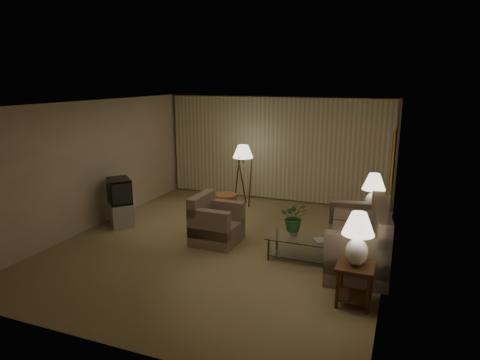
{
  "coord_description": "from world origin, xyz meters",
  "views": [
    {
      "loc": [
        3.17,
        -7.16,
        3.15
      ],
      "look_at": [
        0.11,
        0.6,
        1.15
      ],
      "focal_mm": 32.0,
      "sensor_mm": 36.0,
      "label": 1
    }
  ],
  "objects_px": {
    "sofa": "(356,241)",
    "coffee_table": "(302,244)",
    "armchair": "(217,224)",
    "side_table_far": "(371,222)",
    "ottoman": "(225,202)",
    "tv_cabinet": "(121,213)",
    "floor_lamp": "(243,174)",
    "table_lamp_far": "(374,190)",
    "vase": "(294,232)",
    "crt_tv": "(119,191)",
    "side_table_near": "(355,277)",
    "table_lamp_near": "(358,234)"
  },
  "relations": [
    {
      "from": "table_lamp_far",
      "to": "crt_tv",
      "type": "xyz_separation_m",
      "value": [
        -5.2,
        -0.98,
        -0.29
      ]
    },
    {
      "from": "side_table_near",
      "to": "table_lamp_near",
      "type": "xyz_separation_m",
      "value": [
        -0.0,
        0.0,
        0.65
      ]
    },
    {
      "from": "side_table_near",
      "to": "vase",
      "type": "xyz_separation_m",
      "value": [
        -1.21,
        1.25,
        0.09
      ]
    },
    {
      "from": "side_table_near",
      "to": "ottoman",
      "type": "height_order",
      "value": "side_table_near"
    },
    {
      "from": "ottoman",
      "to": "side_table_far",
      "type": "bearing_deg",
      "value": -14.4
    },
    {
      "from": "tv_cabinet",
      "to": "crt_tv",
      "type": "height_order",
      "value": "crt_tv"
    },
    {
      "from": "side_table_far",
      "to": "ottoman",
      "type": "xyz_separation_m",
      "value": [
        -3.51,
        0.9,
        -0.21
      ]
    },
    {
      "from": "table_lamp_near",
      "to": "vase",
      "type": "distance_m",
      "value": 1.82
    },
    {
      "from": "tv_cabinet",
      "to": "table_lamp_near",
      "type": "bearing_deg",
      "value": 25.52
    },
    {
      "from": "table_lamp_near",
      "to": "table_lamp_far",
      "type": "relative_size",
      "value": 1.0
    },
    {
      "from": "side_table_near",
      "to": "crt_tv",
      "type": "xyz_separation_m",
      "value": [
        -5.2,
        1.62,
        0.36
      ]
    },
    {
      "from": "sofa",
      "to": "coffee_table",
      "type": "xyz_separation_m",
      "value": [
        -0.91,
        -0.1,
        -0.15
      ]
    },
    {
      "from": "crt_tv",
      "to": "vase",
      "type": "height_order",
      "value": "crt_tv"
    },
    {
      "from": "side_table_near",
      "to": "crt_tv",
      "type": "height_order",
      "value": "crt_tv"
    },
    {
      "from": "side_table_far",
      "to": "floor_lamp",
      "type": "height_order",
      "value": "floor_lamp"
    },
    {
      "from": "armchair",
      "to": "coffee_table",
      "type": "distance_m",
      "value": 1.75
    },
    {
      "from": "coffee_table",
      "to": "tv_cabinet",
      "type": "relative_size",
      "value": 1.47
    },
    {
      "from": "side_table_near",
      "to": "side_table_far",
      "type": "distance_m",
      "value": 2.6
    },
    {
      "from": "vase",
      "to": "crt_tv",
      "type": "bearing_deg",
      "value": 174.68
    },
    {
      "from": "sofa",
      "to": "side_table_near",
      "type": "bearing_deg",
      "value": -0.99
    },
    {
      "from": "side_table_far",
      "to": "ottoman",
      "type": "height_order",
      "value": "side_table_far"
    },
    {
      "from": "coffee_table",
      "to": "tv_cabinet",
      "type": "height_order",
      "value": "tv_cabinet"
    },
    {
      "from": "side_table_near",
      "to": "side_table_far",
      "type": "relative_size",
      "value": 1.0
    },
    {
      "from": "ottoman",
      "to": "vase",
      "type": "relative_size",
      "value": 3.36
    },
    {
      "from": "table_lamp_far",
      "to": "tv_cabinet",
      "type": "distance_m",
      "value": 5.35
    },
    {
      "from": "tv_cabinet",
      "to": "crt_tv",
      "type": "distance_m",
      "value": 0.52
    },
    {
      "from": "table_lamp_far",
      "to": "floor_lamp",
      "type": "bearing_deg",
      "value": 157.26
    },
    {
      "from": "sofa",
      "to": "crt_tv",
      "type": "relative_size",
      "value": 2.89
    },
    {
      "from": "sofa",
      "to": "table_lamp_near",
      "type": "height_order",
      "value": "table_lamp_near"
    },
    {
      "from": "coffee_table",
      "to": "armchair",
      "type": "bearing_deg",
      "value": 174.0
    },
    {
      "from": "armchair",
      "to": "table_lamp_near",
      "type": "xyz_separation_m",
      "value": [
        2.79,
        -1.43,
        0.68
      ]
    },
    {
      "from": "armchair",
      "to": "coffee_table",
      "type": "relative_size",
      "value": 0.76
    },
    {
      "from": "tv_cabinet",
      "to": "floor_lamp",
      "type": "bearing_deg",
      "value": 92.44
    },
    {
      "from": "side_table_far",
      "to": "coffee_table",
      "type": "distance_m",
      "value": 1.72
    },
    {
      "from": "coffee_table",
      "to": "ottoman",
      "type": "xyz_separation_m",
      "value": [
        -2.45,
        2.25,
        -0.09
      ]
    },
    {
      "from": "side_table_near",
      "to": "coffee_table",
      "type": "bearing_deg",
      "value": 130.23
    },
    {
      "from": "vase",
      "to": "coffee_table",
      "type": "bearing_deg",
      "value": -0.0
    },
    {
      "from": "table_lamp_near",
      "to": "ottoman",
      "type": "bearing_deg",
      "value": 135.08
    },
    {
      "from": "table_lamp_near",
      "to": "tv_cabinet",
      "type": "xyz_separation_m",
      "value": [
        -5.2,
        1.62,
        -0.8
      ]
    },
    {
      "from": "table_lamp_far",
      "to": "crt_tv",
      "type": "height_order",
      "value": "table_lamp_far"
    },
    {
      "from": "floor_lamp",
      "to": "side_table_near",
      "type": "bearing_deg",
      "value": -50.81
    },
    {
      "from": "tv_cabinet",
      "to": "ottoman",
      "type": "relative_size",
      "value": 1.45
    },
    {
      "from": "sofa",
      "to": "coffee_table",
      "type": "bearing_deg",
      "value": -91.04
    },
    {
      "from": "table_lamp_far",
      "to": "crt_tv",
      "type": "bearing_deg",
      "value": -169.34
    },
    {
      "from": "tv_cabinet",
      "to": "vase",
      "type": "relative_size",
      "value": 4.88
    },
    {
      "from": "crt_tv",
      "to": "ottoman",
      "type": "distance_m",
      "value": 2.59
    },
    {
      "from": "table_lamp_far",
      "to": "crt_tv",
      "type": "distance_m",
      "value": 5.3
    },
    {
      "from": "armchair",
      "to": "sofa",
      "type": "bearing_deg",
      "value": -90.73
    },
    {
      "from": "side_table_far",
      "to": "tv_cabinet",
      "type": "xyz_separation_m",
      "value": [
        -5.2,
        -0.98,
        -0.15
      ]
    },
    {
      "from": "table_lamp_near",
      "to": "crt_tv",
      "type": "xyz_separation_m",
      "value": [
        -5.2,
        1.62,
        -0.29
      ]
    }
  ]
}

